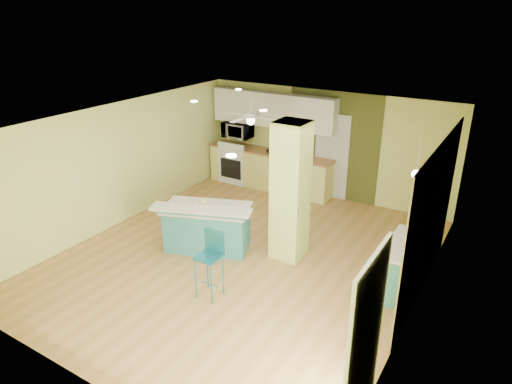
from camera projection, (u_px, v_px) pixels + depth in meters
floor at (244, 257)px, 8.33m from camera, size 6.00×7.00×0.01m
ceiling at (243, 122)px, 7.37m from camera, size 6.00×7.00×0.01m
wall_back at (325, 144)px, 10.61m from camera, size 6.00×0.01×2.50m
wall_front at (73, 297)px, 5.08m from camera, size 6.00×0.01×2.50m
wall_left at (120, 164)px, 9.29m from camera, size 0.01×7.00×2.50m
wall_right at (423, 237)px, 6.40m from camera, size 0.01×7.00×2.50m
wood_panel at (431, 220)px, 6.88m from camera, size 0.02×3.40×2.50m
olive_accent at (333, 146)px, 10.50m from camera, size 2.20×0.02×2.50m
interior_door at (332, 156)px, 10.57m from camera, size 0.82×0.05×2.00m
french_door at (365, 343)px, 4.68m from camera, size 0.04×1.08×2.10m
column at (290, 192)px, 7.93m from camera, size 0.55×0.55×2.50m
kitchen_run at (270, 170)px, 11.29m from camera, size 3.25×0.63×0.94m
stove at (238, 164)px, 11.75m from camera, size 0.76×0.66×1.08m
upper_cabinets at (273, 110)px, 10.82m from camera, size 3.20×0.34×0.80m
microwave at (237, 130)px, 11.42m from camera, size 0.70×0.48×0.39m
ceiling_fan at (251, 116)px, 9.64m from camera, size 1.41×1.41×0.61m
pendant_lamp at (416, 174)px, 6.92m from camera, size 0.14×0.14×0.69m
wall_decor at (435, 197)px, 6.93m from camera, size 0.03×0.90×0.70m
peninsula at (207, 227)px, 8.47m from camera, size 1.92×1.49×0.96m
bar_stool at (211, 253)px, 7.00m from camera, size 0.37×0.37×1.10m
side_counter at (403, 266)px, 7.24m from camera, size 0.55×1.29×0.83m
fruit_bowl at (271, 152)px, 11.00m from camera, size 0.36×0.36×0.07m
canister at (203, 204)px, 8.25m from camera, size 0.14×0.14×0.18m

